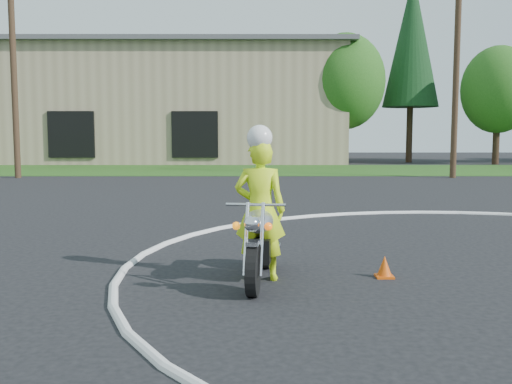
{
  "coord_description": "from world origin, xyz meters",
  "views": [
    {
      "loc": [
        -4.1,
        -5.13,
        1.95
      ],
      "look_at": [
        -4.08,
        3.37,
        1.1
      ],
      "focal_mm": 40.0,
      "sensor_mm": 36.0,
      "label": 1
    }
  ],
  "objects": [
    {
      "name": "grass_strip",
      "position": [
        0.0,
        27.0,
        0.01
      ],
      "size": [
        120.0,
        10.0,
        0.02
      ],
      "primitive_type": "cube",
      "color": "#1E4714",
      "rests_on": "ground"
    },
    {
      "name": "utility_poles",
      "position": [
        5.0,
        21.0,
        5.2
      ],
      "size": [
        41.6,
        1.12,
        10.0
      ],
      "color": "#473321",
      "rests_on": "ground"
    },
    {
      "name": "primary_motorcycle",
      "position": [
        -4.03,
        2.32,
        0.55
      ],
      "size": [
        0.75,
        2.14,
        1.12
      ],
      "rotation": [
        0.0,
        0.0,
        -0.12
      ],
      "color": "black",
      "rests_on": "ground"
    },
    {
      "name": "warehouse",
      "position": [
        -18.0,
        39.99,
        4.16
      ],
      "size": [
        41.0,
        17.0,
        8.3
      ],
      "color": "tan",
      "rests_on": "ground"
    },
    {
      "name": "rider_primary_grp",
      "position": [
        -4.03,
        2.46,
        1.01
      ],
      "size": [
        0.74,
        0.53,
        2.09
      ],
      "rotation": [
        0.0,
        0.0,
        -0.12
      ],
      "color": "#D3F91A",
      "rests_on": "ground"
    }
  ]
}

